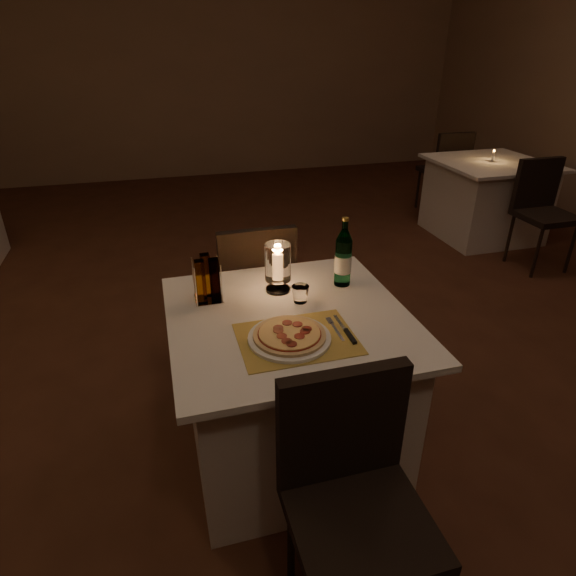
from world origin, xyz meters
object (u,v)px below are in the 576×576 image
object	(u,v)px
plate	(289,338)
tumbler	(300,294)
main_table	(289,385)
chair_far	(255,282)
chair_near	(351,482)
hurricane_candle	(278,264)
pizza	(290,334)
neighbor_table_right	(485,199)
water_bottle	(343,258)

from	to	relation	value
plate	tumbler	world-z (taller)	tumbler
main_table	tumbler	xyz separation A→B (m)	(0.08, 0.10, 0.40)
chair_far	tumbler	bearing A→B (deg)	-82.63
chair_far	tumbler	size ratio (longest dim) A/B	11.80
chair_near	chair_far	bearing A→B (deg)	90.00
main_table	hurricane_candle	size ratio (longest dim) A/B	4.39
plate	main_table	bearing A→B (deg)	74.48
main_table	plate	size ratio (longest dim) A/B	3.12
chair_near	hurricane_candle	distance (m)	1.00
chair_far	pizza	world-z (taller)	chair_far
plate	tumbler	size ratio (longest dim) A/B	4.20
main_table	neighbor_table_right	size ratio (longest dim) A/B	1.00
chair_near	chair_far	distance (m)	1.43
main_table	pizza	world-z (taller)	pizza
chair_far	chair_near	bearing A→B (deg)	-90.00
main_table	hurricane_candle	distance (m)	0.55
hurricane_candle	pizza	bearing A→B (deg)	-98.47
water_bottle	neighbor_table_right	xyz separation A→B (m)	(2.30, 2.01, -0.50)
plate	neighbor_table_right	world-z (taller)	plate
water_bottle	hurricane_candle	bearing A→B (deg)	176.62
chair_near	neighbor_table_right	size ratio (longest dim) A/B	0.90
main_table	pizza	xyz separation A→B (m)	(-0.05, -0.18, 0.39)
main_table	tumbler	world-z (taller)	tumbler
chair_near	plate	world-z (taller)	chair_near
main_table	neighbor_table_right	bearing A→B (deg)	40.35
main_table	tumbler	distance (m)	0.42
chair_far	neighbor_table_right	bearing A→B (deg)	29.99
tumbler	water_bottle	size ratio (longest dim) A/B	0.23
pizza	neighbor_table_right	bearing A→B (deg)	42.03
chair_near	water_bottle	world-z (taller)	water_bottle
plate	pizza	world-z (taller)	pizza
hurricane_candle	chair_near	bearing A→B (deg)	-90.71
chair_near	water_bottle	size ratio (longest dim) A/B	2.75
tumbler	hurricane_candle	size ratio (longest dim) A/B	0.33
chair_far	pizza	distance (m)	0.92
plate	tumbler	distance (m)	0.31
main_table	pizza	bearing A→B (deg)	-105.44
plate	water_bottle	bearing A→B (deg)	46.97
chair_far	neighbor_table_right	distance (m)	3.03
pizza	hurricane_candle	distance (m)	0.43
tumbler	neighbor_table_right	distance (m)	3.34
pizza	chair_far	bearing A→B (deg)	86.82
water_bottle	neighbor_table_right	size ratio (longest dim) A/B	0.33
plate	hurricane_candle	xyz separation A→B (m)	(0.06, 0.41, 0.12)
chair_near	pizza	size ratio (longest dim) A/B	3.21
main_table	water_bottle	xyz separation A→B (m)	(0.32, 0.22, 0.50)
pizza	water_bottle	distance (m)	0.55
plate	pizza	size ratio (longest dim) A/B	1.14
main_table	plate	bearing A→B (deg)	-105.52
water_bottle	chair_near	bearing A→B (deg)	-108.94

